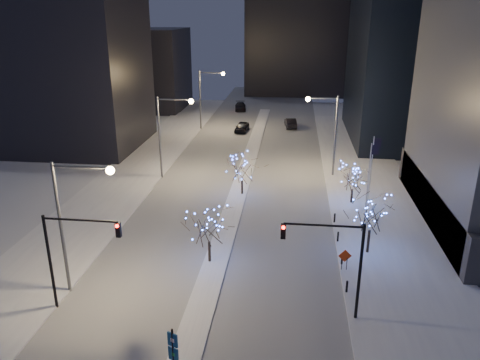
# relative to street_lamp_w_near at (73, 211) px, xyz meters

# --- Properties ---
(ground) EXTENTS (160.00, 160.00, 0.00)m
(ground) POSITION_rel_street_lamp_w_near_xyz_m (8.94, -2.00, -6.50)
(ground) COLOR white
(ground) RESTS_ON ground
(road) EXTENTS (20.00, 130.00, 0.02)m
(road) POSITION_rel_street_lamp_w_near_xyz_m (8.94, 33.00, -6.49)
(road) COLOR #A2A7B0
(road) RESTS_ON ground
(median) EXTENTS (2.00, 80.00, 0.15)m
(median) POSITION_rel_street_lamp_w_near_xyz_m (8.94, 28.00, -6.42)
(median) COLOR white
(median) RESTS_ON ground
(east_sidewalk) EXTENTS (10.00, 90.00, 0.15)m
(east_sidewalk) POSITION_rel_street_lamp_w_near_xyz_m (23.94, 18.00, -6.42)
(east_sidewalk) COLOR white
(east_sidewalk) RESTS_ON ground
(west_sidewalk) EXTENTS (8.00, 90.00, 0.15)m
(west_sidewalk) POSITION_rel_street_lamp_w_near_xyz_m (-5.06, 18.00, -6.42)
(west_sidewalk) COLOR white
(west_sidewalk) RESTS_ON ground
(filler_west_near) EXTENTS (22.00, 18.00, 24.00)m
(filler_west_near) POSITION_rel_street_lamp_w_near_xyz_m (-19.06, 38.00, 5.50)
(filler_west_near) COLOR black
(filler_west_near) RESTS_ON ground
(filler_west_far) EXTENTS (18.00, 16.00, 16.00)m
(filler_west_far) POSITION_rel_street_lamp_w_near_xyz_m (-17.06, 68.00, 1.50)
(filler_west_far) COLOR black
(filler_west_far) RESTS_ON ground
(horizon_block) EXTENTS (24.00, 14.00, 42.00)m
(horizon_block) POSITION_rel_street_lamp_w_near_xyz_m (14.94, 90.00, 14.50)
(horizon_block) COLOR black
(horizon_block) RESTS_ON ground
(street_lamp_w_near) EXTENTS (4.40, 0.56, 10.00)m
(street_lamp_w_near) POSITION_rel_street_lamp_w_near_xyz_m (0.00, 0.00, 0.00)
(street_lamp_w_near) COLOR #595E66
(street_lamp_w_near) RESTS_ON ground
(street_lamp_w_mid) EXTENTS (4.40, 0.56, 10.00)m
(street_lamp_w_mid) POSITION_rel_street_lamp_w_near_xyz_m (0.00, 25.00, 0.00)
(street_lamp_w_mid) COLOR #595E66
(street_lamp_w_mid) RESTS_ON ground
(street_lamp_w_far) EXTENTS (4.40, 0.56, 10.00)m
(street_lamp_w_far) POSITION_rel_street_lamp_w_near_xyz_m (0.00, 50.00, 0.00)
(street_lamp_w_far) COLOR #595E66
(street_lamp_w_far) RESTS_ON ground
(street_lamp_east) EXTENTS (3.90, 0.56, 10.00)m
(street_lamp_east) POSITION_rel_street_lamp_w_near_xyz_m (19.02, 28.00, -0.05)
(street_lamp_east) COLOR #595E66
(street_lamp_east) RESTS_ON ground
(traffic_signal_west) EXTENTS (5.26, 0.43, 7.00)m
(traffic_signal_west) POSITION_rel_street_lamp_w_near_xyz_m (0.50, -2.00, -1.74)
(traffic_signal_west) COLOR black
(traffic_signal_west) RESTS_ON ground
(traffic_signal_east) EXTENTS (5.26, 0.43, 7.00)m
(traffic_signal_east) POSITION_rel_street_lamp_w_near_xyz_m (17.88, -1.00, -1.74)
(traffic_signal_east) COLOR black
(traffic_signal_east) RESTS_ON ground
(flagpoles) EXTENTS (1.35, 2.60, 8.00)m
(flagpoles) POSITION_rel_street_lamp_w_near_xyz_m (22.30, 15.25, -1.70)
(flagpoles) COLOR silver
(flagpoles) RESTS_ON east_sidewalk
(bollards) EXTENTS (0.16, 12.16, 0.90)m
(bollards) POSITION_rel_street_lamp_w_near_xyz_m (19.14, 8.00, -5.90)
(bollards) COLOR black
(bollards) RESTS_ON east_sidewalk
(car_near) EXTENTS (2.35, 4.95, 1.64)m
(car_near) POSITION_rel_street_lamp_w_near_xyz_m (6.20, 49.20, -5.68)
(car_near) COLOR black
(car_near) RESTS_ON ground
(car_mid) EXTENTS (2.36, 5.17, 1.64)m
(car_mid) POSITION_rel_street_lamp_w_near_xyz_m (14.35, 53.21, -5.68)
(car_mid) COLOR black
(car_mid) RESTS_ON ground
(car_far) EXTENTS (2.78, 5.52, 1.54)m
(car_far) POSITION_rel_street_lamp_w_near_xyz_m (3.87, 67.16, -5.73)
(car_far) COLOR black
(car_far) RESTS_ON ground
(holiday_tree_median_near) EXTENTS (4.73, 4.73, 4.86)m
(holiday_tree_median_near) POSITION_rel_street_lamp_w_near_xyz_m (8.44, 5.26, -3.20)
(holiday_tree_median_near) COLOR black
(holiday_tree_median_near) RESTS_ON median
(holiday_tree_median_far) EXTENTS (5.36, 5.36, 4.95)m
(holiday_tree_median_far) POSITION_rel_street_lamp_w_near_xyz_m (9.41, 20.42, -3.26)
(holiday_tree_median_far) COLOR black
(holiday_tree_median_far) RESTS_ON median
(holiday_tree_plaza_near) EXTENTS (3.89, 3.89, 5.19)m
(holiday_tree_plaza_near) POSITION_rel_street_lamp_w_near_xyz_m (21.49, 8.30, -2.90)
(holiday_tree_plaza_near) COLOR black
(holiday_tree_plaza_near) RESTS_ON east_sidewalk
(holiday_tree_plaza_far) EXTENTS (4.28, 4.28, 4.30)m
(holiday_tree_plaza_far) POSITION_rel_street_lamp_w_near_xyz_m (21.30, 19.27, -3.60)
(holiday_tree_plaza_far) COLOR black
(holiday_tree_plaza_far) RESTS_ON east_sidewalk
(wayfinding_sign) EXTENTS (0.62, 0.33, 3.63)m
(wayfinding_sign) POSITION_rel_street_lamp_w_near_xyz_m (8.85, -8.00, -4.27)
(wayfinding_sign) COLOR black
(wayfinding_sign) RESTS_ON ground
(construction_sign) EXTENTS (1.07, 0.18, 1.77)m
(construction_sign) POSITION_rel_street_lamp_w_near_xyz_m (19.24, 5.14, -5.28)
(construction_sign) COLOR black
(construction_sign) RESTS_ON east_sidewalk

